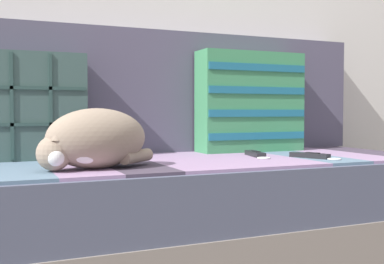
{
  "coord_description": "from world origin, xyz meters",
  "views": [
    {
      "loc": [
        -0.71,
        -1.47,
        0.55
      ],
      "look_at": [
        -0.03,
        0.08,
        0.47
      ],
      "focal_mm": 45.0,
      "sensor_mm": 36.0,
      "label": 1
    }
  ],
  "objects_px": {
    "sleeping_cat": "(93,140)",
    "couch": "(192,208)",
    "game_remote_near": "(256,154)",
    "game_remote_far": "(311,156)",
    "throw_pillow_striped": "(250,102)",
    "throw_pillow_quilted": "(30,106)"
  },
  "relations": [
    {
      "from": "sleeping_cat",
      "to": "game_remote_near",
      "type": "relative_size",
      "value": 1.83
    },
    {
      "from": "sleeping_cat",
      "to": "couch",
      "type": "bearing_deg",
      "value": 24.82
    },
    {
      "from": "throw_pillow_striped",
      "to": "sleeping_cat",
      "type": "bearing_deg",
      "value": -154.35
    },
    {
      "from": "couch",
      "to": "throw_pillow_quilted",
      "type": "distance_m",
      "value": 0.7
    },
    {
      "from": "throw_pillow_striped",
      "to": "game_remote_far",
      "type": "distance_m",
      "value": 0.41
    },
    {
      "from": "throw_pillow_quilted",
      "to": "couch",
      "type": "bearing_deg",
      "value": -17.56
    },
    {
      "from": "couch",
      "to": "game_remote_far",
      "type": "xyz_separation_m",
      "value": [
        0.4,
        -0.18,
        0.2
      ]
    },
    {
      "from": "throw_pillow_striped",
      "to": "game_remote_near",
      "type": "xyz_separation_m",
      "value": [
        -0.1,
        -0.22,
        -0.2
      ]
    },
    {
      "from": "throw_pillow_striped",
      "to": "couch",
      "type": "bearing_deg",
      "value": -153.4
    },
    {
      "from": "couch",
      "to": "game_remote_near",
      "type": "relative_size",
      "value": 9.25
    },
    {
      "from": "sleeping_cat",
      "to": "game_remote_far",
      "type": "height_order",
      "value": "sleeping_cat"
    },
    {
      "from": "game_remote_near",
      "to": "game_remote_far",
      "type": "height_order",
      "value": "same"
    },
    {
      "from": "throw_pillow_quilted",
      "to": "game_remote_far",
      "type": "xyz_separation_m",
      "value": [
        0.96,
        -0.36,
        -0.18
      ]
    },
    {
      "from": "throw_pillow_striped",
      "to": "sleeping_cat",
      "type": "height_order",
      "value": "throw_pillow_striped"
    },
    {
      "from": "throw_pillow_striped",
      "to": "game_remote_near",
      "type": "height_order",
      "value": "throw_pillow_striped"
    },
    {
      "from": "throw_pillow_quilted",
      "to": "throw_pillow_striped",
      "type": "xyz_separation_m",
      "value": [
        0.91,
        -0.0,
        0.02
      ]
    },
    {
      "from": "couch",
      "to": "game_remote_far",
      "type": "height_order",
      "value": "game_remote_far"
    },
    {
      "from": "game_remote_far",
      "to": "sleeping_cat",
      "type": "bearing_deg",
      "value": -179.49
    },
    {
      "from": "couch",
      "to": "game_remote_far",
      "type": "distance_m",
      "value": 0.48
    },
    {
      "from": "sleeping_cat",
      "to": "throw_pillow_striped",
      "type": "bearing_deg",
      "value": 25.65
    },
    {
      "from": "throw_pillow_striped",
      "to": "game_remote_near",
      "type": "bearing_deg",
      "value": -115.31
    },
    {
      "from": "sleeping_cat",
      "to": "game_remote_far",
      "type": "bearing_deg",
      "value": 0.51
    }
  ]
}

